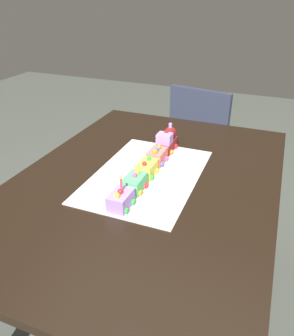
{
  "coord_description": "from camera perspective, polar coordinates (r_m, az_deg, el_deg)",
  "views": [
    {
      "loc": [
        1.05,
        0.42,
        1.41
      ],
      "look_at": [
        -0.03,
        -0.01,
        0.77
      ],
      "focal_mm": 35.53,
      "sensor_mm": 36.0,
      "label": 1
    }
  ],
  "objects": [
    {
      "name": "chair",
      "position": [
        2.32,
        9.64,
        4.56
      ],
      "size": [
        0.47,
        0.47,
        0.86
      ],
      "rotation": [
        0.0,
        0.0,
        -1.77
      ],
      "color": "#2D3347",
      "rests_on": "ground"
    },
    {
      "name": "cake_board",
      "position": [
        1.34,
        -0.0,
        -1.2
      ],
      "size": [
        0.6,
        0.4,
        0.0
      ],
      "primitive_type": "cube",
      "color": "silver",
      "rests_on": "dining_table"
    },
    {
      "name": "cake_locomotive",
      "position": [
        1.52,
        3.42,
        4.67
      ],
      "size": [
        0.14,
        0.08,
        0.12
      ],
      "color": "maroon",
      "rests_on": "cake_board"
    },
    {
      "name": "birthday_candle",
      "position": [
        1.11,
        -4.48,
        -2.38
      ],
      "size": [
        0.01,
        0.01,
        0.05
      ],
      "color": "#F24C59",
      "rests_on": "cake_car_flatbed_lavender"
    },
    {
      "name": "ground_plane",
      "position": [
        1.81,
        -0.13,
        -22.47
      ],
      "size": [
        8.0,
        8.0,
        0.0
      ],
      "primitive_type": "plane",
      "color": "#474C44"
    },
    {
      "name": "dining_table",
      "position": [
        1.37,
        -0.16,
        -5.7
      ],
      "size": [
        1.4,
        1.0,
        0.74
      ],
      "color": "black",
      "rests_on": "ground"
    },
    {
      "name": "cake_car_caboose_lemon",
      "position": [
        1.32,
        -0.07,
        -0.11
      ],
      "size": [
        0.1,
        0.08,
        0.07
      ],
      "color": "#F4E04C",
      "rests_on": "cake_board"
    },
    {
      "name": "cake_car_flatbed_lavender",
      "position": [
        1.14,
        -4.55,
        -5.47
      ],
      "size": [
        0.1,
        0.08,
        0.07
      ],
      "color": "#AD84E0",
      "rests_on": "cake_board"
    },
    {
      "name": "cake_car_tanker_coral",
      "position": [
        1.42,
        1.71,
        2.05
      ],
      "size": [
        0.1,
        0.08,
        0.07
      ],
      "color": "#F27260",
      "rests_on": "cake_board"
    },
    {
      "name": "cake_car_gondola_mint_green",
      "position": [
        1.23,
        -2.12,
        -2.57
      ],
      "size": [
        0.1,
        0.08,
        0.07
      ],
      "color": "#59CC7A",
      "rests_on": "cake_board"
    }
  ]
}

